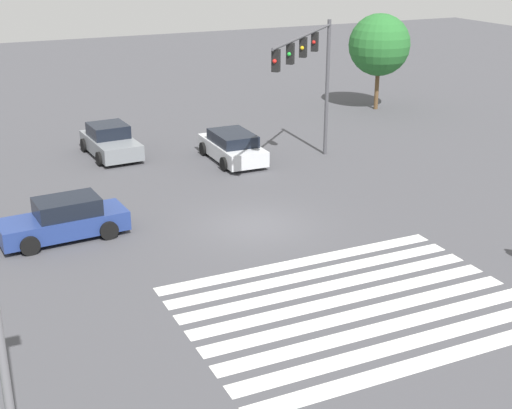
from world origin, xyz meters
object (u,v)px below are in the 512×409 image
object	(u,v)px
car_0	(232,147)
car_1	(110,142)
car_2	(64,220)
traffic_signal_mast	(310,63)
tree_corner_b	(379,45)

from	to	relation	value
car_0	car_1	world-z (taller)	car_1
car_1	car_2	xyz separation A→B (m)	(-4.10, -9.60, -0.01)
car_0	car_2	xyz separation A→B (m)	(-9.26, -6.24, 0.01)
traffic_signal_mast	car_1	bearing A→B (deg)	-85.95
car_1	tree_corner_b	world-z (taller)	tree_corner_b
traffic_signal_mast	car_2	bearing A→B (deg)	-30.43
traffic_signal_mast	car_1	distance (m)	10.94
traffic_signal_mast	tree_corner_b	xyz separation A→B (m)	(10.25, 9.59, -1.07)
car_1	car_2	distance (m)	10.44
traffic_signal_mast	car_2	world-z (taller)	traffic_signal_mast
car_0	car_1	size ratio (longest dim) A/B	1.02
car_1	tree_corner_b	bearing A→B (deg)	96.23
car_1	tree_corner_b	distance (m)	18.37
car_2	tree_corner_b	xyz separation A→B (m)	(21.92, 12.63, 3.31)
traffic_signal_mast	car_0	distance (m)	5.94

